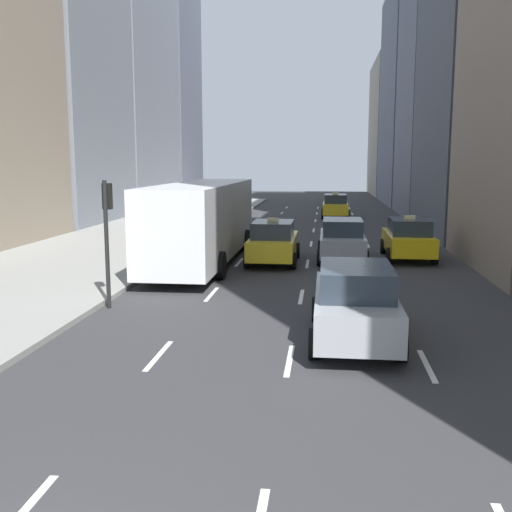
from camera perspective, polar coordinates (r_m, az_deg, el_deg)
The scene contains 10 objects.
sidewalk_left at distance 32.89m, azimuth -11.65°, elevation 1.77°, with size 8.00×66.00×0.15m, color gray.
lane_markings at distance 27.30m, azimuth 5.11°, elevation 0.32°, with size 5.72×56.00×0.01m.
building_row_left at distance 44.14m, azimuth -17.77°, elevation 20.67°, with size 6.00×63.64×36.27m.
taxi_lead at distance 24.33m, azimuth 1.65°, elevation 1.37°, with size 2.02×4.40×1.87m.
taxi_second at distance 44.61m, azimuth 7.56°, elevation 4.77°, with size 2.02×4.40×1.87m.
taxi_third at distance 26.18m, azimuth 14.29°, elevation 1.63°, with size 2.02×4.40×1.87m.
sedan_black_near at distance 13.95m, azimuth 9.40°, elevation -4.36°, with size 2.02×4.73×1.80m.
sedan_silver_behind at distance 25.15m, azimuth 8.20°, elevation 1.56°, with size 2.02×4.50×1.76m.
city_bus at distance 24.25m, azimuth -5.07°, elevation 3.47°, with size 2.80×11.61×3.25m.
traffic_light_pole at distance 17.19m, azimuth -13.99°, elevation 3.06°, with size 0.24×0.42×3.60m.
Camera 1 is at (3.29, -3.98, 4.11)m, focal length 42.00 mm.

